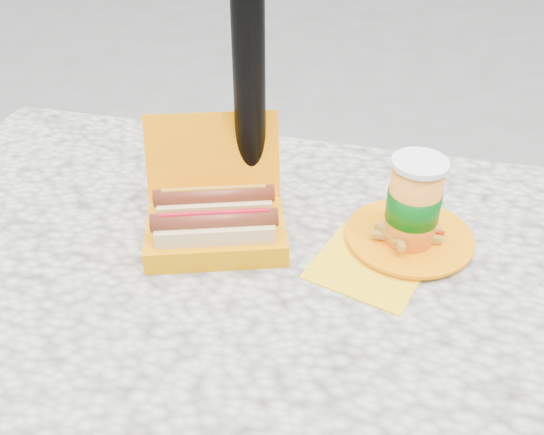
# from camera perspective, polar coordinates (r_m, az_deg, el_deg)

# --- Properties ---
(picnic_table) EXTENTS (1.20, 0.80, 0.75)m
(picnic_table) POSITION_cam_1_polar(r_m,az_deg,el_deg) (1.01, -4.20, -8.64)
(picnic_table) COLOR beige
(picnic_table) RESTS_ON ground
(hotdog_box) EXTENTS (0.27, 0.25, 0.17)m
(hotdog_box) POSITION_cam_1_polar(r_m,az_deg,el_deg) (0.95, -5.35, -0.22)
(hotdog_box) COLOR #FE8800
(hotdog_box) RESTS_ON picnic_table
(fries_plate) EXTENTS (0.25, 0.27, 0.04)m
(fries_plate) POSITION_cam_1_polar(r_m,az_deg,el_deg) (0.98, 12.47, -1.84)
(fries_plate) COLOR yellow
(fries_plate) RESTS_ON picnic_table
(soda_cup) EXTENTS (0.08, 0.08, 0.15)m
(soda_cup) POSITION_cam_1_polar(r_m,az_deg,el_deg) (0.93, 13.16, 1.16)
(soda_cup) COLOR orange
(soda_cup) RESTS_ON picnic_table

